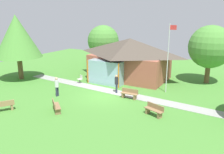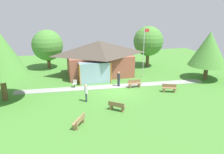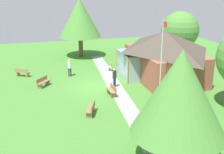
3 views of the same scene
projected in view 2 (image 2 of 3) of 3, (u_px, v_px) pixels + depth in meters
The scene contains 14 objects.
ground_plane at pixel (118, 91), 24.04m from camera, with size 44.00×44.00×0.00m, color #478433.
pavilion at pixel (99, 57), 29.15m from camera, with size 9.13×6.96×4.54m.
footpath at pixel (114, 86), 25.47m from camera, with size 21.67×1.30×0.03m, color #999993.
flagpole at pixel (144, 51), 27.66m from camera, with size 0.64×0.08×6.32m.
bench_mid_right at pixel (169, 88), 23.69m from camera, with size 1.56×0.94×0.84m.
bench_rear_near_path at pixel (134, 84), 25.10m from camera, with size 1.51×0.48×0.84m.
bench_front_left at pixel (79, 121), 16.82m from camera, with size 1.17×1.50×0.84m.
bench_front_center at pixel (117, 106), 19.37m from camera, with size 1.43×1.30×0.84m.
patio_chair_west at pixel (75, 84), 25.04m from camera, with size 0.58×0.58×0.86m.
visitor_strolling_lawn at pixel (86, 92), 21.07m from camera, with size 0.34×0.34×1.74m.
visitor_on_path at pixel (119, 78), 25.17m from camera, with size 0.34×0.34×1.74m.
tree_east_hedge at pixel (209, 49), 27.01m from camera, with size 4.63×4.63×5.91m.
tree_behind_pavilion_right at pixel (148, 41), 33.03m from camera, with size 4.40×4.40×6.05m.
tree_behind_pavilion_left at pixel (47, 45), 32.07m from camera, with size 4.43×4.43×5.64m.
Camera 2 is at (-6.28, -21.60, 8.63)m, focal length 35.75 mm.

